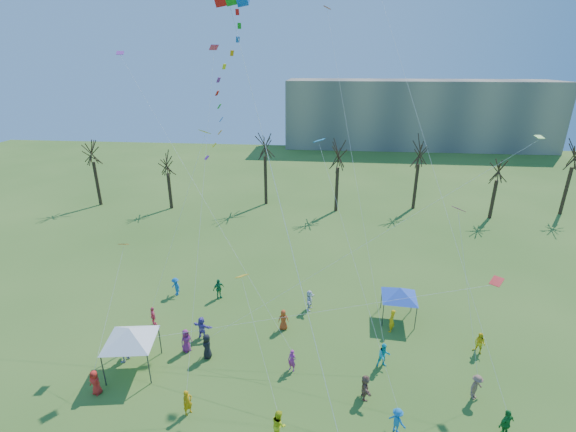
# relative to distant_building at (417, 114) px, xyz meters

# --- Properties ---
(distant_building) EXTENTS (60.00, 14.00, 15.00)m
(distant_building) POSITION_rel_distant_building_xyz_m (0.00, 0.00, 0.00)
(distant_building) COLOR gray
(distant_building) RESTS_ON ground
(bare_tree_row) EXTENTS (68.47, 8.51, 10.73)m
(bare_tree_row) POSITION_rel_distant_building_xyz_m (-19.48, -45.50, -0.61)
(bare_tree_row) COLOR black
(bare_tree_row) RESTS_ON ground
(big_box_kite) EXTENTS (4.44, 6.20, 23.28)m
(big_box_kite) POSITION_rel_distant_building_xyz_m (-25.42, -76.55, 10.18)
(big_box_kite) COLOR red
(big_box_kite) RESTS_ON ground
(canopy_tent_white) EXTENTS (4.26, 4.26, 3.23)m
(canopy_tent_white) POSITION_rel_distant_building_xyz_m (-32.43, -77.77, -4.76)
(canopy_tent_white) COLOR #3F3F44
(canopy_tent_white) RESTS_ON ground
(canopy_tent_blue) EXTENTS (3.72, 3.72, 2.79)m
(canopy_tent_blue) POSITION_rel_distant_building_xyz_m (-14.26, -70.33, -5.13)
(canopy_tent_blue) COLOR #3F3F44
(canopy_tent_blue) RESTS_ON ground
(festival_crowd) EXTENTS (25.55, 14.27, 1.85)m
(festival_crowd) POSITION_rel_distant_building_xyz_m (-23.09, -75.70, -6.64)
(festival_crowd) COLOR red
(festival_crowd) RESTS_ON ground
(small_kites_aloft) EXTENTS (32.22, 19.98, 34.79)m
(small_kites_aloft) POSITION_rel_distant_building_xyz_m (-22.20, -71.00, 5.97)
(small_kites_aloft) COLOR #ED360C
(small_kites_aloft) RESTS_ON ground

